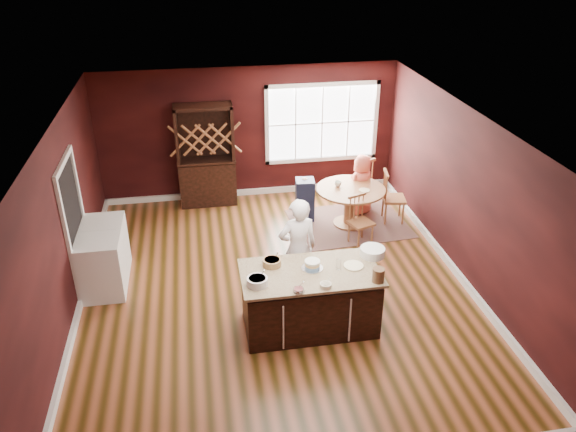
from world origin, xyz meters
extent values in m
plane|color=brown|center=(0.00, 0.00, 0.00)|extent=(7.00, 7.00, 0.00)
plane|color=white|center=(0.00, 0.00, 2.70)|extent=(7.00, 7.00, 0.00)
plane|color=black|center=(0.00, 3.50, 1.35)|extent=(6.00, 0.00, 6.00)
plane|color=black|center=(0.00, -3.50, 1.35)|extent=(6.00, 0.00, 6.00)
plane|color=black|center=(-3.00, 0.00, 1.35)|extent=(0.00, 7.00, 7.00)
plane|color=black|center=(3.00, 0.00, 1.35)|extent=(0.00, 7.00, 7.00)
cube|color=black|center=(0.33, -1.04, 0.41)|extent=(1.82, 0.92, 0.83)
cube|color=tan|center=(0.33, -1.04, 0.90)|extent=(1.90, 1.00, 0.04)
cylinder|color=olive|center=(1.70, 1.84, 0.02)|extent=(0.60, 0.60, 0.04)
cylinder|color=olive|center=(1.70, 1.84, 0.35)|extent=(0.21, 0.21, 0.67)
cylinder|color=olive|center=(1.70, 1.84, 0.73)|extent=(1.29, 1.29, 0.04)
imported|color=silver|center=(0.30, -0.26, 0.82)|extent=(0.65, 0.47, 1.65)
cylinder|color=white|center=(-0.42, -1.22, 0.97)|extent=(0.28, 0.28, 0.11)
cylinder|color=olive|center=(-0.16, -0.79, 0.97)|extent=(0.26, 0.26, 0.10)
cylinder|color=silver|center=(0.08, -1.47, 0.95)|extent=(0.15, 0.15, 0.05)
cylinder|color=beige|center=(0.45, -1.43, 0.95)|extent=(0.15, 0.15, 0.06)
cylinder|color=white|center=(0.72, -1.04, 0.99)|extent=(0.08, 0.08, 0.15)
cylinder|color=beige|center=(0.95, -1.00, 0.93)|extent=(0.28, 0.28, 0.02)
cylinder|color=silver|center=(1.29, -0.77, 0.98)|extent=(0.35, 0.35, 0.12)
cylinder|color=#462D1F|center=(1.17, -1.41, 1.02)|extent=(0.16, 0.16, 0.20)
cube|color=brown|center=(1.70, 1.84, 0.01)|extent=(2.26, 1.81, 0.01)
imported|color=#D75C48|center=(2.04, 2.26, 0.61)|extent=(0.71, 0.62, 1.22)
cylinder|color=beige|center=(1.92, 1.70, 0.76)|extent=(0.20, 0.20, 0.02)
imported|color=silver|center=(1.48, 1.97, 0.80)|extent=(0.16, 0.16, 0.10)
cube|color=#412B17|center=(-0.90, 3.22, 1.03)|extent=(1.13, 0.47, 2.06)
cube|color=silver|center=(-2.64, 0.28, 0.47)|extent=(0.65, 0.63, 0.94)
cube|color=white|center=(-2.64, 0.92, 0.47)|extent=(0.65, 0.63, 0.94)
camera|label=1|loc=(-1.06, -7.30, 5.14)|focal=35.00mm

